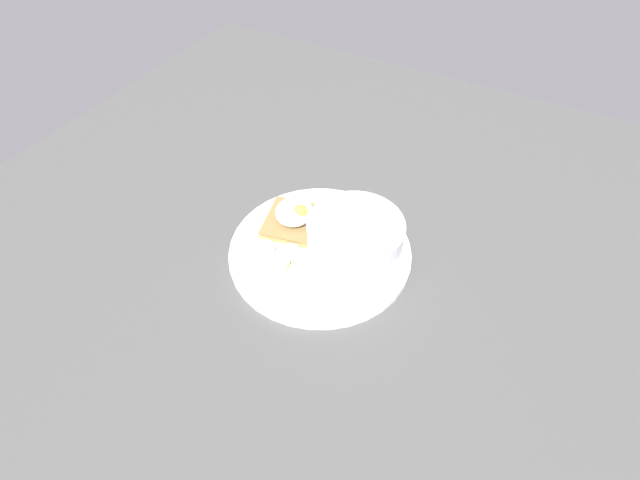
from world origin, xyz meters
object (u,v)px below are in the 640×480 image
object	(u,v)px
banana_slice_front	(279,262)
banana_slice_right	(290,253)
oatmeal_bowl	(355,239)
poached_egg	(295,212)
banana_slice_left	(266,248)
toast_slice	(295,222)
banana_slice_back	(298,272)

from	to	relation	value
banana_slice_front	banana_slice_right	bearing A→B (deg)	171.34
oatmeal_bowl	banana_slice_front	size ratio (longest dim) A/B	3.04
oatmeal_bowl	poached_egg	size ratio (longest dim) A/B	2.30
banana_slice_front	banana_slice_left	size ratio (longest dim) A/B	1.21
toast_slice	banana_slice_left	world-z (taller)	same
toast_slice	banana_slice_left	xyz separation A→B (cm)	(6.69, -0.95, -0.13)
oatmeal_bowl	poached_egg	distance (cm)	10.59
banana_slice_front	toast_slice	bearing A→B (deg)	-164.53
oatmeal_bowl	banana_slice_front	bearing A→B (deg)	-50.37
oatmeal_bowl	banana_slice_front	distance (cm)	11.16
poached_egg	banana_slice_right	distance (cm)	6.62
toast_slice	poached_egg	distance (cm)	2.16
banana_slice_back	banana_slice_right	world-z (taller)	same
poached_egg	banana_slice_right	xyz separation A→B (cm)	(5.65, 2.51, -2.35)
toast_slice	poached_egg	xyz separation A→B (cm)	(0.03, 0.12, 2.16)
poached_egg	banana_slice_left	bearing A→B (deg)	-9.18
poached_egg	banana_slice_right	bearing A→B (deg)	23.99
toast_slice	banana_slice_right	xyz separation A→B (cm)	(5.68, 2.64, -0.19)
toast_slice	banana_slice_left	distance (cm)	6.76
oatmeal_bowl	banana_slice_back	bearing A→B (deg)	-36.14
poached_egg	banana_slice_left	world-z (taller)	poached_egg
poached_egg	banana_slice_front	distance (cm)	8.66
toast_slice	banana_slice_back	world-z (taller)	toast_slice
banana_slice_back	banana_slice_left	bearing A→B (deg)	-104.38
oatmeal_bowl	toast_slice	world-z (taller)	oatmeal_bowl
oatmeal_bowl	toast_slice	distance (cm)	11.02
banana_slice_back	toast_slice	bearing A→B (deg)	-146.81
oatmeal_bowl	poached_egg	xyz separation A→B (cm)	(-1.20, -10.51, -0.46)
oatmeal_bowl	banana_slice_left	distance (cm)	13.10
banana_slice_left	banana_slice_right	distance (cm)	3.73
oatmeal_bowl	toast_slice	size ratio (longest dim) A/B	1.31
banana_slice_front	banana_slice_right	size ratio (longest dim) A/B	1.06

